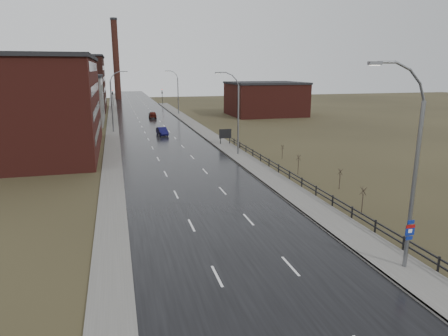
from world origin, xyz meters
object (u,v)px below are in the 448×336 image
billboard (225,134)px  car_near (162,132)px  car_far (153,115)px  streetlight_main (411,172)px

billboard → car_near: bearing=125.7°
billboard → car_far: size_ratio=0.54×
car_near → billboard: bearing=-59.5°
streetlight_main → car_near: streetlight_main is taller
streetlight_main → car_near: (-7.95, 53.82, -5.35)m
streetlight_main → billboard: size_ratio=4.78×
billboard → car_near: (-8.57, 11.92, -0.99)m
billboard → car_far: bearing=101.2°
billboard → car_far: 40.04m
streetlight_main → car_far: streetlight_main is taller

